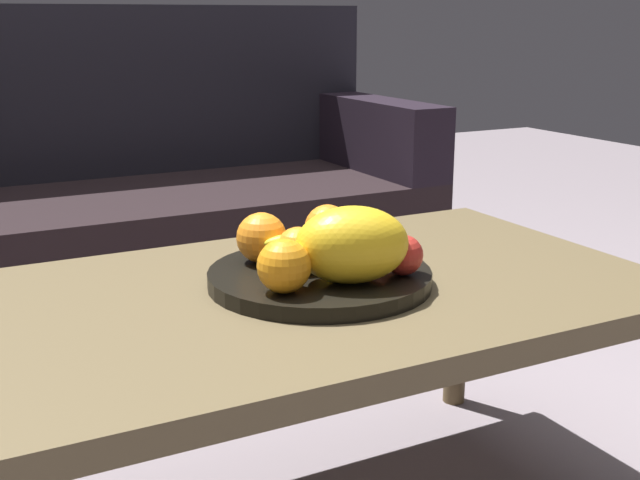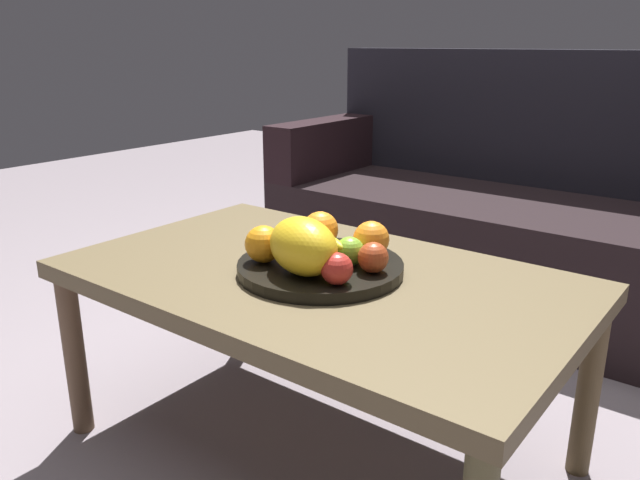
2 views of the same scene
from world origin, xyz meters
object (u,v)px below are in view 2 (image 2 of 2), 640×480
Objects in this scene: coffee_table at (318,292)px; melon_large_front at (303,246)px; apple_front at (337,269)px; apple_left at (350,251)px; fruit_bowl at (320,268)px; orange_right at (264,244)px; orange_back at (320,229)px; apple_right at (373,258)px; banana_bunch at (328,247)px; orange_left at (371,239)px; orange_front at (314,242)px; couch at (510,220)px.

coffee_table is 0.15m from melon_large_front.
apple_left is (-0.04, 0.10, -0.00)m from apple_front.
fruit_bowl is 0.10m from melon_large_front.
orange_right is at bearing -143.47° from fruit_bowl.
orange_back is 1.30× the size of apple_right.
orange_left is at bearing 43.27° from banana_bunch.
banana_bunch is (-0.07, -0.06, -0.01)m from orange_left.
orange_front is at bearing 151.17° from fruit_bowl.
couch reaches higher than orange_left.
melon_large_front is 2.79× the size of apple_left.
orange_back is 0.08m from banana_bunch.
orange_right reaches higher than banana_bunch.
couch is 20.40× the size of orange_back.
fruit_bowl is 4.46× the size of orange_right.
orange_left is at bearing 52.70° from coffee_table.
orange_right is 0.14m from banana_bunch.
apple_right reaches higher than banana_bunch.
coffee_table is 0.10m from banana_bunch.
apple_front is at bearing -2.61° from orange_right.
orange_front is 0.13m from orange_left.
orange_left reaches higher than apple_left.
orange_left is 0.96× the size of orange_back.
melon_large_front reaches higher than banana_bunch.
orange_left is at bearing 6.00° from orange_back.
orange_left is 1.00× the size of orange_right.
banana_bunch is at bearing 132.88° from apple_front.
orange_right is at bearing -101.98° from orange_back.
apple_front is at bearing -78.22° from orange_left.
orange_left reaches higher than coffee_table.
coffee_table is 15.78× the size of orange_front.
fruit_bowl is at bearing -124.07° from orange_left.
fruit_bowl is 0.14m from apple_front.
orange_front is 0.11m from orange_right.
orange_back is 0.48× the size of banana_bunch.
couch is at bearing 91.42° from melon_large_front.
couch is 1.27m from apple_front.
apple_front is (0.20, -0.01, -0.01)m from orange_right.
couch reaches higher than apple_right.
orange_left is (0.05, 0.17, -0.02)m from melon_large_front.
apple_front is at bearing -3.67° from melon_large_front.
couch is at bearing 90.67° from banana_bunch.
orange_left is 0.18m from apple_front.
melon_large_front is at bearing -63.55° from orange_front.
coffee_table is at bearing 106.34° from melon_large_front.
couch reaches higher than melon_large_front.
couch is at bearing 86.25° from orange_right.
fruit_bowl is at bearing 141.96° from apple_front.
apple_front is 0.11m from apple_left.
orange_front reaches higher than apple_left.
orange_left is 1.25× the size of apple_front.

